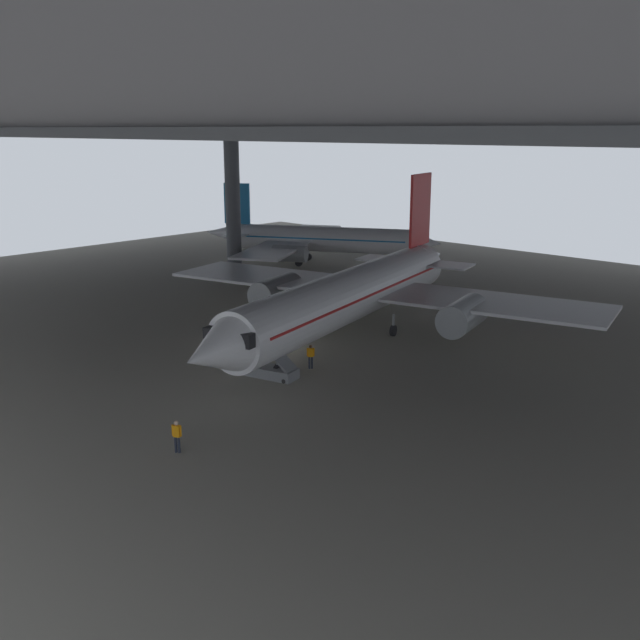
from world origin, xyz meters
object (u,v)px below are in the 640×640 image
Objects in this scene: airplane_main at (352,294)px; baggage_tug at (359,301)px; crew_worker_by_stairs at (311,355)px; boarding_stairs at (268,366)px; crew_worker_near_nose at (177,434)px; airplane_distant at (316,239)px.

airplane_main reaches higher than baggage_tug.
crew_worker_by_stairs is (2.85, -7.68, -2.60)m from airplane_main.
boarding_stairs is 20.99m from baggage_tug.
boarding_stairs is 12.58m from crew_worker_near_nose.
boarding_stairs is 0.17× the size of airplane_distant.
baggage_tug is at bearing 126.93° from airplane_main.
baggage_tug is (-9.24, 16.18, -0.47)m from crew_worker_by_stairs.
boarding_stairs reaches higher than crew_worker_near_nose.
airplane_distant reaches higher than crew_worker_near_nose.
airplane_distant is 22.88m from baggage_tug.
baggage_tug is at bearing 113.13° from boarding_stairs.
airplane_distant is at bearing 138.21° from airplane_main.
airplane_distant reaches higher than boarding_stairs.
boarding_stairs reaches higher than crew_worker_by_stairs.
crew_worker_near_nose is at bearing -72.04° from airplane_main.
airplane_main reaches higher than crew_worker_near_nose.
baggage_tug is at bearing 119.71° from crew_worker_by_stairs.
boarding_stairs is 2.73× the size of crew_worker_near_nose.
airplane_distant is at bearing 132.78° from crew_worker_by_stairs.
crew_worker_by_stairs is 0.75× the size of baggage_tug.
boarding_stairs is (1.85, -10.80, -2.85)m from airplane_main.
crew_worker_by_stairs is 40.55m from airplane_distant.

